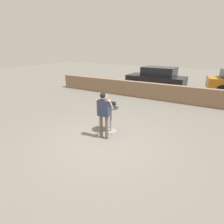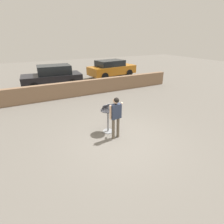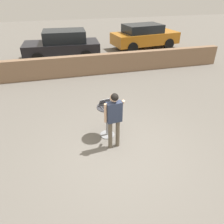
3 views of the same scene
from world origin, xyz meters
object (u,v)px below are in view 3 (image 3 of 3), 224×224
Objects in this scene: coffee_mug at (115,104)px; cafe_table at (107,118)px; parked_car_further_down at (144,36)px; laptop at (106,105)px; parked_car_near_street at (63,45)px; standing_person at (114,115)px.

cafe_table is at bearing 173.92° from coffee_mug.
cafe_table is 0.21× the size of parked_car_further_down.
coffee_mug is at bearing -116.66° from parked_car_further_down.
cafe_table is 0.49m from coffee_mug.
laptop reaches higher than coffee_mug.
parked_car_further_down is at bearing 63.34° from coffee_mug.
parked_car_near_street is at bearing 94.89° from cafe_table.
parked_car_near_street reaches higher than laptop.
laptop is at bearing 170.51° from coffee_mug.
cafe_table is at bearing -117.83° from parked_car_further_down.
coffee_mug is at bearing -6.08° from cafe_table.
parked_car_near_street is at bearing 94.82° from laptop.
parked_car_near_street is 5.58m from parked_car_further_down.
laptop is 0.08× the size of parked_car_further_down.
standing_person is (0.06, -0.56, 0.01)m from laptop.
parked_car_near_street is at bearing 94.91° from standing_person.
parked_car_near_street is (-0.68, 7.98, 0.24)m from cafe_table.
cafe_table is at bearing -53.65° from laptop.
parked_car_further_down is at bearing 62.08° from laptop.
coffee_mug is (0.22, -0.02, 0.43)m from cafe_table.
laptop reaches higher than cafe_table.
cafe_table is 7.92× the size of coffee_mug.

